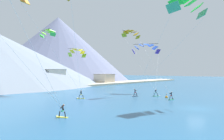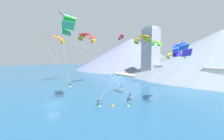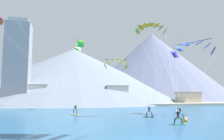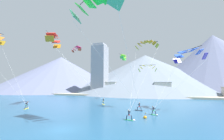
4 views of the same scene
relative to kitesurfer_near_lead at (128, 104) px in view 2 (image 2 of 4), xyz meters
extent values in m
plane|color=#23567F|center=(-10.23, -12.53, -0.43)|extent=(400.00, 400.00, 0.00)
cube|color=#33B266|center=(-0.16, 0.18, -0.40)|extent=(1.38, 1.27, 0.07)
cylinder|color=black|center=(-0.46, 0.44, -0.03)|extent=(0.24, 0.23, 0.68)
cylinder|color=black|center=(0.14, -0.08, -0.03)|extent=(0.24, 0.23, 0.68)
cube|color=#33B266|center=(-0.16, 0.18, 0.34)|extent=(0.35, 0.36, 0.12)
cylinder|color=black|center=(-0.22, 0.10, 0.65)|extent=(0.42, 0.45, 0.57)
cylinder|color=black|center=(-0.24, 0.24, 0.82)|extent=(0.38, 0.42, 0.37)
cylinder|color=black|center=(-0.08, 0.10, 0.82)|extent=(0.38, 0.42, 0.37)
cylinder|color=black|center=(-0.04, 0.31, 0.79)|extent=(0.41, 0.36, 0.03)
sphere|color=brown|center=(-0.33, -0.03, 1.00)|extent=(0.21, 0.21, 0.21)
cone|color=white|center=(0.50, -0.39, -0.33)|extent=(0.46, 0.47, 0.36)
cube|color=yellow|center=(-14.00, 9.69, -0.40)|extent=(1.27, 1.38, 0.07)
cylinder|color=#14232D|center=(-13.74, 9.39, 0.00)|extent=(0.25, 0.27, 0.74)
cylinder|color=#14232D|center=(-14.25, 9.99, 0.00)|extent=(0.25, 0.27, 0.74)
cube|color=yellow|center=(-14.00, 9.69, 0.40)|extent=(0.39, 0.38, 0.12)
cylinder|color=#14232D|center=(-13.95, 9.73, 0.74)|extent=(0.40, 0.39, 0.62)
cylinder|color=#14232D|center=(-13.95, 9.57, 0.91)|extent=(0.46, 0.41, 0.41)
cylinder|color=#14232D|center=(-14.11, 9.75, 0.91)|extent=(0.46, 0.41, 0.41)
cylinder|color=black|center=(-14.17, 9.54, 0.88)|extent=(0.36, 0.42, 0.03)
sphere|color=#9E7051|center=(-13.88, 9.78, 1.14)|extent=(0.23, 0.23, 0.23)
cone|color=white|center=(-14.56, 10.35, -0.33)|extent=(0.47, 0.46, 0.36)
cube|color=black|center=(-3.33, 3.54, -0.40)|extent=(1.50, 0.72, 0.07)
cylinder|color=black|center=(-2.94, 3.46, -0.01)|extent=(0.26, 0.16, 0.72)
cylinder|color=black|center=(-3.72, 3.62, -0.01)|extent=(0.26, 0.16, 0.72)
cube|color=red|center=(-3.33, 3.54, 0.39)|extent=(0.29, 0.34, 0.12)
cylinder|color=black|center=(-3.31, 3.63, 0.72)|extent=(0.29, 0.45, 0.61)
cylinder|color=black|center=(-3.22, 3.51, 0.89)|extent=(0.18, 0.52, 0.40)
cylinder|color=black|center=(-3.45, 3.56, 0.89)|extent=(0.18, 0.52, 0.40)
cylinder|color=black|center=(-3.37, 3.36, 0.86)|extent=(0.52, 0.13, 0.03)
sphere|color=#9E7051|center=(-3.28, 3.78, 1.09)|extent=(0.22, 0.22, 0.22)
cone|color=white|center=(-4.18, 3.71, -0.33)|extent=(0.37, 0.41, 0.36)
cube|color=#33B266|center=(-3.51, -5.16, -0.40)|extent=(1.48, 0.59, 0.07)
cylinder|color=black|center=(-3.90, -5.12, -0.01)|extent=(0.25, 0.14, 0.71)
cylinder|color=black|center=(-3.11, -5.21, -0.01)|extent=(0.25, 0.14, 0.71)
cube|color=red|center=(-3.51, -5.16, 0.38)|extent=(0.26, 0.32, 0.12)
cylinder|color=black|center=(-3.51, -5.23, 0.70)|extent=(0.25, 0.37, 0.60)
cylinder|color=black|center=(-3.62, -5.12, 0.87)|extent=(0.13, 0.52, 0.39)
cylinder|color=black|center=(-3.39, -5.14, 0.87)|extent=(0.13, 0.52, 0.39)
cylinder|color=black|center=(-3.48, -4.95, 0.84)|extent=(0.52, 0.09, 0.03)
sphere|color=beige|center=(-3.52, -5.33, 1.08)|extent=(0.22, 0.22, 0.22)
cone|color=white|center=(-2.64, -5.25, -0.33)|extent=(0.34, 0.39, 0.36)
cube|color=yellow|center=(-27.59, -2.54, -0.40)|extent=(0.93, 1.50, 0.07)
cylinder|color=black|center=(-27.45, -2.91, -0.02)|extent=(0.19, 0.26, 0.70)
cylinder|color=black|center=(-27.73, -2.17, -0.02)|extent=(0.19, 0.26, 0.70)
cube|color=#33B266|center=(-27.59, -2.54, 0.37)|extent=(0.35, 0.31, 0.12)
cylinder|color=black|center=(-27.48, -2.50, 0.69)|extent=(0.49, 0.35, 0.59)
cylinder|color=black|center=(-27.53, -2.64, 0.85)|extent=(0.50, 0.26, 0.39)
cylinder|color=black|center=(-27.61, -2.43, 0.85)|extent=(0.50, 0.26, 0.39)
cylinder|color=black|center=(-27.74, -2.60, 0.83)|extent=(0.22, 0.50, 0.03)
sphere|color=#9E7051|center=(-27.31, -2.43, 1.03)|extent=(0.21, 0.21, 0.21)
cone|color=white|center=(-27.90, -1.73, -0.33)|extent=(0.44, 0.41, 0.36)
cube|color=#3429A2|center=(4.80, 9.81, 10.59)|extent=(2.05, 1.48, 1.52)
cube|color=blue|center=(5.20, 8.99, 11.57)|extent=(2.22, 1.80, 1.37)
cube|color=blue|center=(5.88, 8.03, 12.21)|extent=(2.25, 2.06, 1.06)
cube|color=blue|center=(6.76, 7.05, 12.43)|extent=(2.21, 2.21, 0.62)
cube|color=blue|center=(7.74, 6.16, 12.21)|extent=(2.06, 2.25, 1.06)
cube|color=blue|center=(8.70, 5.47, 11.57)|extent=(1.81, 2.22, 1.37)
cube|color=#3429A2|center=(9.51, 5.06, 10.59)|extent=(1.48, 2.05, 1.52)
cylinder|color=black|center=(7.31, 7.59, 12.66)|extent=(3.34, 6.13, 0.10)
cylinder|color=silver|center=(2.34, 5.22, 5.40)|extent=(4.80, 9.86, 9.23)
cylinder|color=silver|center=(4.89, 2.64, 5.40)|extent=(9.91, 4.71, 9.23)
cube|color=orange|center=(-24.43, 0.37, 16.15)|extent=(2.23, 1.82, 1.40)
cube|color=red|center=(-24.92, 1.24, 17.23)|extent=(2.39, 2.11, 1.11)
cube|color=red|center=(-25.52, 2.38, 17.93)|extent=(2.49, 2.27, 0.70)
cube|color=red|center=(-26.17, 3.68, 18.17)|extent=(2.53, 2.28, 0.22)
cube|color=red|center=(-26.80, 4.98, 17.93)|extent=(2.51, 2.22, 0.70)
cube|color=red|center=(-27.35, 6.15, 17.23)|extent=(2.43, 2.01, 1.11)
cube|color=orange|center=(-27.74, 7.07, 16.15)|extent=(2.29, 1.68, 1.40)
cylinder|color=black|center=(-27.00, 3.27, 18.13)|extent=(3.84, 6.84, 0.10)
cylinder|color=silver|center=(-19.21, 4.81, 8.19)|extent=(10.12, 9.51, 14.63)
cylinder|color=silver|center=(-21.01, 8.47, 8.19)|extent=(13.73, 2.18, 14.63)
cube|color=#3AA56E|center=(-3.71, -11.22, 15.50)|extent=(1.97, 2.16, 1.71)
cube|color=green|center=(-4.57, -10.64, 16.56)|extent=(2.18, 2.30, 1.55)
cube|color=green|center=(-5.75, -10.08, 17.25)|extent=(2.21, 2.41, 1.22)
cube|color=green|center=(-7.13, -9.61, 17.49)|extent=(2.07, 2.48, 0.75)
cube|color=green|center=(-8.55, -9.27, 17.25)|extent=(1.82, 2.51, 1.22)
cube|color=green|center=(-9.85, -9.11, 16.56)|extent=(1.43, 2.48, 1.55)
cube|color=#3AA56E|center=(-10.89, -9.15, 15.50)|extent=(0.95, 2.40, 1.71)
cylinder|color=black|center=(-7.39, -10.52, 17.78)|extent=(6.54, 4.29, 0.10)
cylinder|color=silver|center=(-3.40, -4.07, 7.86)|extent=(0.10, 14.89, 14.03)
cylinder|color=silver|center=(-7.31, -2.94, 7.86)|extent=(7.92, 12.64, 14.03)
cube|color=#8E9916|center=(-4.03, 6.20, 13.54)|extent=(0.72, 1.36, 0.91)
cube|color=#C8900A|center=(-3.42, 6.16, 14.20)|extent=(0.94, 1.39, 0.76)
cube|color=#C8900A|center=(-2.62, 6.07, 14.63)|extent=(1.08, 1.41, 0.52)
cube|color=#C8900A|center=(-1.74, 5.94, 14.78)|extent=(1.13, 1.42, 0.23)
cube|color=#C8900A|center=(-0.86, 5.79, 14.63)|extent=(1.15, 1.41, 0.52)
cube|color=#C8900A|center=(-0.08, 5.63, 14.20)|extent=(1.07, 1.39, 0.76)
cube|color=#8E9916|center=(0.52, 5.48, 13.54)|extent=(0.90, 1.35, 0.91)
cylinder|color=black|center=(-1.65, 6.51, 14.73)|extent=(4.78, 0.45, 0.10)
cylinder|color=silver|center=(-3.87, 0.62, 6.99)|extent=(0.79, 11.18, 12.31)
cylinder|color=silver|center=(-1.38, 0.23, 6.99)|extent=(4.24, 10.39, 12.31)
cube|color=#B38920|center=(-38.90, -7.67, 16.24)|extent=(2.08, 1.04, 1.64)
cube|color=orange|center=(-38.69, -6.75, 17.31)|extent=(2.12, 1.30, 1.51)
cube|color=orange|center=(-38.64, -5.51, 18.01)|extent=(2.14, 1.47, 1.19)
cube|color=orange|center=(-38.77, -4.12, 18.26)|extent=(2.13, 1.74, 0.71)
cube|color=orange|center=(-39.04, -2.74, 18.01)|extent=(2.09, 1.88, 1.19)
cube|color=orange|center=(-39.42, -1.57, 17.31)|extent=(2.04, 1.82, 1.51)
cube|color=#B38920|center=(-39.87, -0.74, 16.24)|extent=(1.96, 1.57, 1.64)
cylinder|color=black|center=(-39.62, -4.24, 18.52)|extent=(1.25, 7.09, 0.10)
cylinder|color=silver|center=(-33.39, -5.28, 8.22)|extent=(11.35, 5.40, 14.80)
cylinder|color=silver|center=(-33.92, -1.54, 8.22)|extent=(12.40, 2.12, 14.80)
cube|color=#92CA2B|center=(-6.24, 23.26, 9.76)|extent=(0.66, 1.39, 1.18)
cube|color=yellow|center=(-5.57, 23.20, 10.66)|extent=(0.95, 1.42, 1.01)
cube|color=yellow|center=(-4.61, 23.20, 11.26)|extent=(1.18, 1.44, 0.70)
cube|color=yellow|center=(-3.50, 23.26, 11.47)|extent=(1.28, 1.44, 0.29)
cube|color=yellow|center=(-2.39, 23.38, 11.26)|extent=(1.30, 1.43, 0.70)
cube|color=yellow|center=(-1.45, 23.53, 10.66)|extent=(1.16, 1.41, 1.01)
cube|color=#92CA2B|center=(-0.79, 23.70, 9.76)|extent=(0.87, 1.38, 1.18)
cylinder|color=black|center=(-3.55, 23.86, 11.54)|extent=(5.57, 0.35, 0.10)
cube|color=brown|center=(-29.88, 22.92, 18.81)|extent=(1.35, 1.26, 1.18)
cube|color=#D51E54|center=(-30.29, 23.39, 19.58)|extent=(1.54, 1.42, 1.13)
cube|color=#D51E54|center=(-30.99, 23.89, 20.10)|extent=(1.57, 1.55, 0.91)
cube|color=#D51E54|center=(-31.86, 24.33, 20.28)|extent=(1.48, 1.63, 0.56)
cube|color=#D51E54|center=(-32.79, 24.67, 20.10)|extent=(1.29, 1.65, 0.91)
cube|color=#D51E54|center=(-33.63, 24.83, 19.58)|extent=(0.99, 1.61, 1.13)
cube|color=brown|center=(-34.26, 24.81, 18.81)|extent=(0.63, 1.52, 1.18)
cylinder|color=black|center=(-32.09, 23.80, 20.48)|extent=(3.62, 3.34, 0.10)
cube|color=green|center=(-12.22, 22.49, 14.49)|extent=(1.50, 0.76, 1.04)
cube|color=#7ED92F|center=(-12.11, 23.09, 15.14)|extent=(1.51, 0.90, 0.95)
cube|color=#7ED92F|center=(-12.07, 23.88, 15.57)|extent=(1.52, 0.92, 0.75)
cube|color=#7ED92F|center=(-12.11, 24.76, 15.72)|extent=(1.52, 1.05, 0.47)
cube|color=#7ED92F|center=(-12.22, 25.64, 15.57)|extent=(1.51, 1.15, 0.75)
cube|color=#7ED92F|center=(-12.39, 26.40, 15.14)|extent=(1.49, 1.13, 0.95)
cube|color=green|center=(-12.60, 26.98, 14.49)|extent=(1.47, 0.99, 1.04)
cylinder|color=black|center=(-12.74, 24.71, 15.87)|extent=(0.83, 4.61, 0.10)
sphere|color=orange|center=(-1.34, -3.08, -0.28)|extent=(0.56, 0.56, 0.56)
cylinder|color=black|center=(-1.34, -3.08, 0.22)|extent=(0.04, 0.04, 0.44)
cube|color=orange|center=(-1.25, -3.08, 0.40)|extent=(0.18, 0.01, 0.12)
cube|color=beige|center=(-10.23, 38.30, -0.08)|extent=(180.00, 10.00, 0.70)
cube|color=silver|center=(-24.83, 43.13, 2.66)|extent=(8.24, 5.13, 6.20)
cube|color=#99958B|center=(-24.83, 43.13, 5.91)|extent=(8.57, 5.33, 0.30)
cube|color=silver|center=(1.12, 41.48, 2.58)|extent=(7.04, 4.22, 6.04)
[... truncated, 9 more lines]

